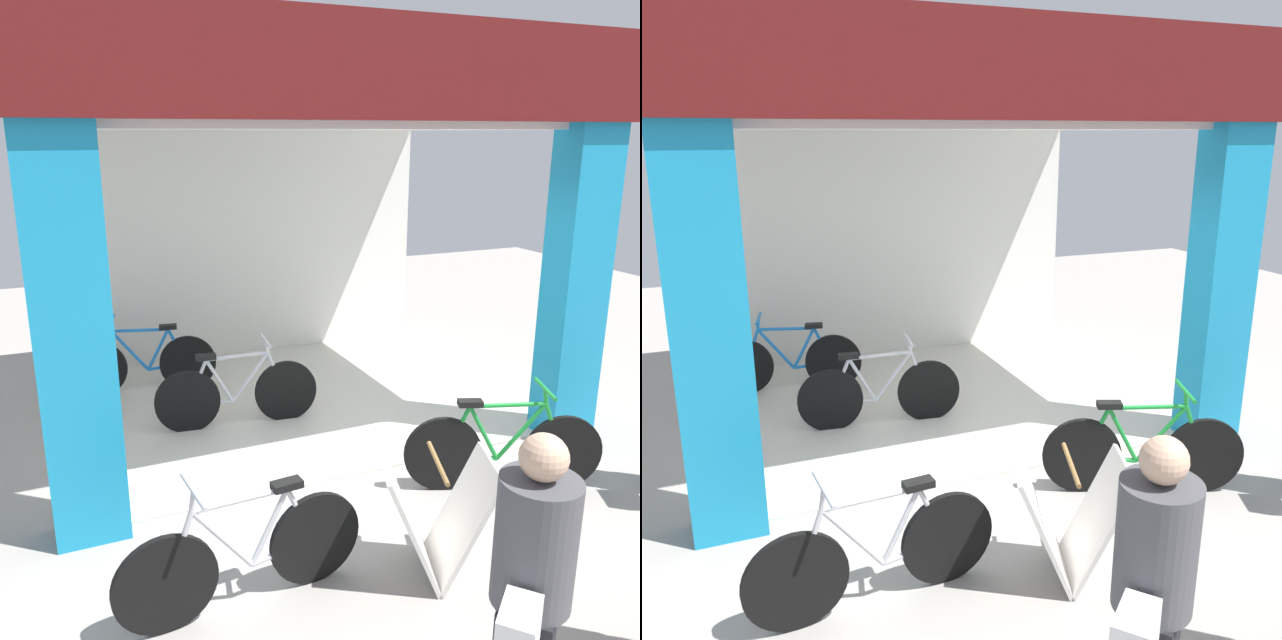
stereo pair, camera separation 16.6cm
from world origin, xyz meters
The scene contains 8 objects.
ground_plane centered at (0.00, 0.00, 0.00)m, with size 17.75×17.75×0.00m, color #9E9991.
shop_facade centered at (0.00, 1.71, 1.93)m, with size 5.08×3.85×3.63m.
bicycle_inside_0 centered at (-1.39, 2.63, 0.35)m, with size 1.58×0.45×0.88m.
bicycle_inside_1 centered at (-0.69, 1.36, 0.35)m, with size 1.60×0.44×0.89m.
bicycle_parked_0 centered at (-1.37, -1.17, 0.35)m, with size 1.60×0.44×0.88m.
bicycle_parked_1 centered at (0.96, -0.65, 0.36)m, with size 1.52×0.64×0.89m.
sandwich_board_sign centered at (-0.14, -1.35, 0.41)m, with size 0.88×0.77×0.83m.
pedestrian_2 centered at (-0.51, -2.65, 0.85)m, with size 0.63×0.59×1.64m.
Camera 1 is at (-2.32, -4.55, 2.83)m, focal length 37.14 mm.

